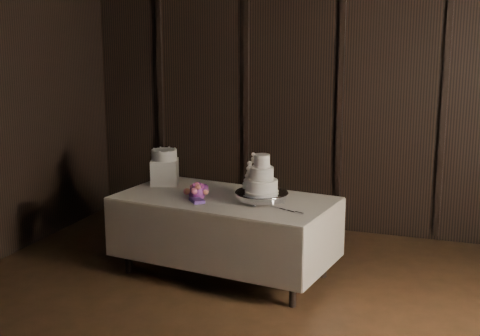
% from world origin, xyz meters
% --- Properties ---
extents(room, '(6.08, 7.08, 3.08)m').
position_xyz_m(room, '(0.00, 0.00, 1.50)').
color(room, black).
rests_on(room, ground).
extents(display_table, '(2.11, 1.29, 0.76)m').
position_xyz_m(display_table, '(-0.72, 1.76, 0.42)').
color(display_table, beige).
rests_on(display_table, ground).
extents(cake_stand, '(0.56, 0.56, 0.09)m').
position_xyz_m(cake_stand, '(-0.35, 1.72, 0.81)').
color(cake_stand, silver).
rests_on(cake_stand, display_table).
extents(wedding_cake, '(0.32, 0.29, 0.35)m').
position_xyz_m(wedding_cake, '(-0.37, 1.71, 0.99)').
color(wedding_cake, white).
rests_on(wedding_cake, cake_stand).
extents(bouquet, '(0.48, 0.47, 0.18)m').
position_xyz_m(bouquet, '(-0.95, 1.64, 0.82)').
color(bouquet, '#E06383').
rests_on(bouquet, display_table).
extents(box_pedestal, '(0.33, 0.33, 0.25)m').
position_xyz_m(box_pedestal, '(-1.46, 2.03, 0.89)').
color(box_pedestal, white).
rests_on(box_pedestal, display_table).
extents(small_cake, '(0.26, 0.26, 0.10)m').
position_xyz_m(small_cake, '(-1.46, 2.03, 1.06)').
color(small_cake, white).
rests_on(small_cake, box_pedestal).
extents(cake_knife, '(0.35, 0.18, 0.01)m').
position_xyz_m(cake_knife, '(-0.09, 1.53, 0.77)').
color(cake_knife, silver).
rests_on(cake_knife, display_table).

